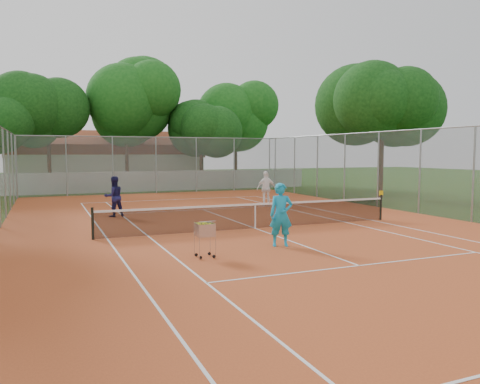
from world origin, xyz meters
name	(u,v)px	position (x,y,z in m)	size (l,w,h in m)	color
ground	(255,229)	(0.00, 0.00, 0.00)	(120.00, 120.00, 0.00)	#1A3D10
court_pad	(255,229)	(0.00, 0.00, 0.01)	(18.00, 34.00, 0.02)	#BB5024
court_lines	(255,228)	(0.00, 0.00, 0.02)	(10.98, 23.78, 0.01)	white
tennis_net	(255,216)	(0.00, 0.00, 0.51)	(11.88, 0.10, 0.98)	black
perimeter_fence	(255,177)	(0.00, 0.00, 2.00)	(18.00, 34.00, 4.00)	slate
boundary_wall	(150,181)	(0.00, 19.00, 0.75)	(26.00, 0.30, 1.50)	silver
clubhouse	(106,160)	(-2.00, 29.00, 2.20)	(16.40, 9.00, 4.40)	beige
tropical_trees	(142,127)	(0.00, 22.00, 5.00)	(29.00, 19.00, 10.00)	#0E380F
player_near	(281,215)	(-0.67, -3.37, 1.00)	(0.71, 0.47, 1.96)	#1797C5
player_far_left	(114,197)	(-4.50, 5.47, 0.93)	(0.89, 0.69, 1.82)	#191848
player_far_right	(266,188)	(3.77, 6.81, 0.96)	(1.11, 0.46, 1.89)	white
ball_hopper	(205,239)	(-3.34, -3.98, 0.54)	(0.50, 0.50, 1.05)	#BBBCC3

